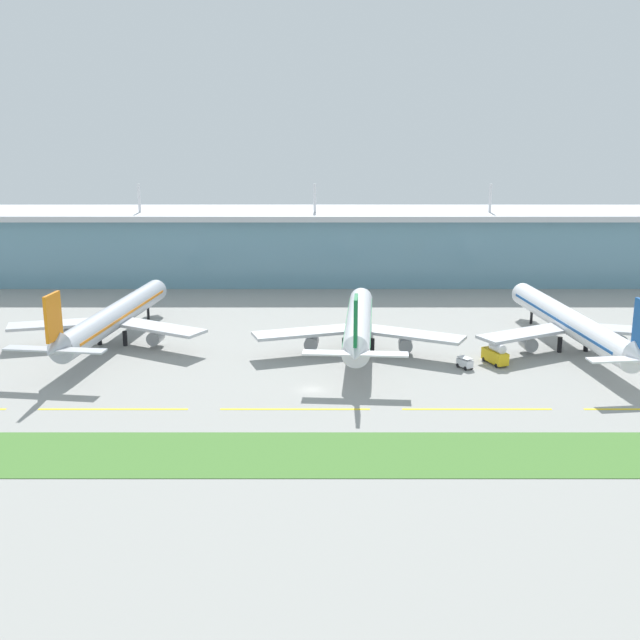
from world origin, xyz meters
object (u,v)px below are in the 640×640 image
Objects in this scene: airliner_near at (111,318)px; airliner_middle at (357,325)px; airliner_far at (570,323)px; baggage_cart at (463,363)px; fuel_truck at (494,354)px.

airliner_middle is (58.32, -6.75, -0.01)m from airliner_near.
baggage_cart is (-27.12, -14.09, -5.19)m from airliner_far.
airliner_far is (107.96, -5.33, 0.00)m from airliner_near.
airliner_near is 89.71m from fuel_truck.
airliner_near is at bearing 173.39° from airliner_middle.
airliner_near reaches higher than fuel_truck.
airliner_middle is 0.86× the size of airliner_far.
airliner_near is 108.09m from airliner_far.
baggage_cart is (80.84, -19.42, -5.19)m from airliner_near.
airliner_near and airliner_far have the same top height.
airliner_far is (49.64, 1.43, 0.01)m from airliner_middle.
airliner_far is at bearing 1.65° from airliner_middle.
baggage_cart is (22.52, -12.67, -5.18)m from airliner_middle.
fuel_truck is at bearing -17.77° from airliner_middle.
fuel_truck is (7.28, 3.12, 1.00)m from baggage_cart.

